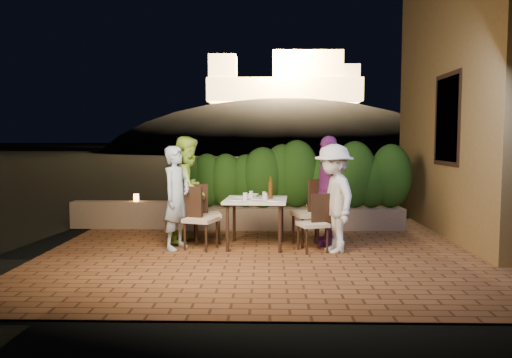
{
  "coord_description": "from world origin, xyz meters",
  "views": [
    {
      "loc": [
        -0.22,
        -6.96,
        1.67
      ],
      "look_at": [
        -0.4,
        0.79,
        1.05
      ],
      "focal_mm": 35.0,
      "sensor_mm": 36.0,
      "label": 1
    }
  ],
  "objects_px": {
    "bowl": "(252,195)",
    "chair_right_back": "(310,212)",
    "dining_table": "(256,223)",
    "beer_bottle": "(271,188)",
    "chair_left_back": "(207,213)",
    "diner_green": "(188,190)",
    "chair_right_front": "(313,223)",
    "diner_blue": "(177,198)",
    "diner_purple": "(328,190)",
    "chair_left_front": "(201,218)",
    "parapet_lamp": "(136,198)",
    "diner_white": "(334,198)"
  },
  "relations": [
    {
      "from": "chair_right_front",
      "to": "chair_right_back",
      "type": "bearing_deg",
      "value": -107.38
    },
    {
      "from": "dining_table",
      "to": "diner_green",
      "type": "height_order",
      "value": "diner_green"
    },
    {
      "from": "diner_purple",
      "to": "diner_white",
      "type": "bearing_deg",
      "value": -4.25
    },
    {
      "from": "bowl",
      "to": "diner_blue",
      "type": "distance_m",
      "value": 1.22
    },
    {
      "from": "beer_bottle",
      "to": "diner_green",
      "type": "bearing_deg",
      "value": 167.5
    },
    {
      "from": "diner_green",
      "to": "dining_table",
      "type": "bearing_deg",
      "value": -97.3
    },
    {
      "from": "beer_bottle",
      "to": "diner_blue",
      "type": "xyz_separation_m",
      "value": [
        -1.43,
        -0.22,
        -0.14
      ]
    },
    {
      "from": "chair_right_back",
      "to": "dining_table",
      "type": "bearing_deg",
      "value": -7.35
    },
    {
      "from": "dining_table",
      "to": "beer_bottle",
      "type": "height_order",
      "value": "beer_bottle"
    },
    {
      "from": "chair_right_back",
      "to": "parapet_lamp",
      "type": "xyz_separation_m",
      "value": [
        -3.14,
        1.45,
        0.05
      ]
    },
    {
      "from": "chair_left_front",
      "to": "diner_purple",
      "type": "distance_m",
      "value": 2.05
    },
    {
      "from": "chair_right_back",
      "to": "diner_white",
      "type": "bearing_deg",
      "value": 103.54
    },
    {
      "from": "chair_right_back",
      "to": "parapet_lamp",
      "type": "height_order",
      "value": "chair_right_back"
    },
    {
      "from": "beer_bottle",
      "to": "bowl",
      "type": "distance_m",
      "value": 0.4
    },
    {
      "from": "chair_right_front",
      "to": "diner_green",
      "type": "bearing_deg",
      "value": -36.83
    },
    {
      "from": "diner_green",
      "to": "diner_white",
      "type": "xyz_separation_m",
      "value": [
        2.25,
        -0.68,
        -0.06
      ]
    },
    {
      "from": "diner_purple",
      "to": "chair_left_back",
      "type": "bearing_deg",
      "value": -99.07
    },
    {
      "from": "diner_blue",
      "to": "diner_green",
      "type": "relative_size",
      "value": 0.92
    },
    {
      "from": "dining_table",
      "to": "chair_right_back",
      "type": "xyz_separation_m",
      "value": [
        0.84,
        0.16,
        0.15
      ]
    },
    {
      "from": "chair_left_back",
      "to": "chair_right_back",
      "type": "xyz_separation_m",
      "value": [
        1.65,
        -0.15,
        0.05
      ]
    },
    {
      "from": "dining_table",
      "to": "diner_blue",
      "type": "relative_size",
      "value": 0.6
    },
    {
      "from": "chair_right_front",
      "to": "chair_right_back",
      "type": "distance_m",
      "value": 0.48
    },
    {
      "from": "chair_right_back",
      "to": "chair_left_front",
      "type": "bearing_deg",
      "value": -6.86
    },
    {
      "from": "bowl",
      "to": "chair_right_back",
      "type": "bearing_deg",
      "value": -7.25
    },
    {
      "from": "beer_bottle",
      "to": "parapet_lamp",
      "type": "relative_size",
      "value": 2.45
    },
    {
      "from": "bowl",
      "to": "diner_purple",
      "type": "xyz_separation_m",
      "value": [
        1.2,
        -0.09,
        0.09
      ]
    },
    {
      "from": "chair_left_front",
      "to": "chair_right_back",
      "type": "relative_size",
      "value": 0.91
    },
    {
      "from": "chair_left_back",
      "to": "parapet_lamp",
      "type": "xyz_separation_m",
      "value": [
        -1.49,
        1.29,
        0.1
      ]
    },
    {
      "from": "bowl",
      "to": "diner_blue",
      "type": "height_order",
      "value": "diner_blue"
    },
    {
      "from": "chair_right_front",
      "to": "diner_purple",
      "type": "height_order",
      "value": "diner_purple"
    },
    {
      "from": "chair_right_front",
      "to": "diner_white",
      "type": "xyz_separation_m",
      "value": [
        0.3,
        -0.02,
        0.37
      ]
    },
    {
      "from": "chair_left_back",
      "to": "diner_purple",
      "type": "bearing_deg",
      "value": -15.56
    },
    {
      "from": "diner_blue",
      "to": "chair_right_front",
      "type": "bearing_deg",
      "value": -70.45
    },
    {
      "from": "diner_white",
      "to": "diner_purple",
      "type": "height_order",
      "value": "diner_purple"
    },
    {
      "from": "chair_right_back",
      "to": "diner_purple",
      "type": "xyz_separation_m",
      "value": [
        0.3,
        0.03,
        0.34
      ]
    },
    {
      "from": "diner_green",
      "to": "chair_left_front",
      "type": "bearing_deg",
      "value": -142.55
    },
    {
      "from": "chair_right_front",
      "to": "parapet_lamp",
      "type": "distance_m",
      "value": 3.69
    },
    {
      "from": "dining_table",
      "to": "beer_bottle",
      "type": "bearing_deg",
      "value": 12.16
    },
    {
      "from": "chair_right_front",
      "to": "diner_white",
      "type": "relative_size",
      "value": 0.54
    },
    {
      "from": "chair_right_back",
      "to": "diner_white",
      "type": "height_order",
      "value": "diner_white"
    },
    {
      "from": "dining_table",
      "to": "diner_white",
      "type": "bearing_deg",
      "value": -16.16
    },
    {
      "from": "dining_table",
      "to": "chair_right_back",
      "type": "bearing_deg",
      "value": 10.93
    },
    {
      "from": "bowl",
      "to": "chair_left_back",
      "type": "distance_m",
      "value": 0.8
    },
    {
      "from": "chair_left_back",
      "to": "bowl",
      "type": "bearing_deg",
      "value": -14.92
    },
    {
      "from": "diner_blue",
      "to": "diner_purple",
      "type": "relative_size",
      "value": 0.91
    },
    {
      "from": "bowl",
      "to": "diner_white",
      "type": "bearing_deg",
      "value": -26.76
    },
    {
      "from": "diner_green",
      "to": "chair_right_back",
      "type": "bearing_deg",
      "value": -85.27
    },
    {
      "from": "diner_green",
      "to": "diner_blue",
      "type": "bearing_deg",
      "value": 179.37
    },
    {
      "from": "chair_right_front",
      "to": "diner_green",
      "type": "distance_m",
      "value": 2.1
    },
    {
      "from": "diner_green",
      "to": "diner_white",
      "type": "relative_size",
      "value": 1.07
    }
  ]
}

